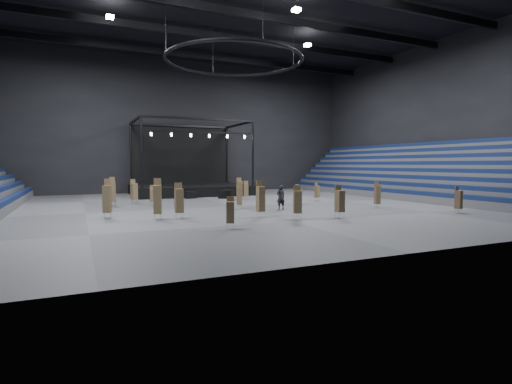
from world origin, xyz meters
name	(u,v)px	position (x,y,z in m)	size (l,w,h in m)	color
floor	(235,206)	(0.00, 0.00, 0.00)	(50.00, 50.00, 0.00)	#504F52
ceiling	(234,2)	(0.00, 0.00, 18.00)	(50.00, 42.00, 0.20)	black
wall_back	(179,126)	(0.00, 21.00, 9.00)	(50.00, 0.20, 18.00)	black
wall_front	(417,39)	(0.00, -21.00, 9.00)	(50.00, 0.20, 18.00)	black
wall_right	(437,119)	(25.00, 0.00, 9.00)	(0.20, 42.00, 18.00)	black
bleachers_right	(422,183)	(22.94, 0.00, 1.73)	(7.20, 40.00, 6.40)	#4D4D4F
stage	(189,183)	(0.00, 16.24, 1.45)	(14.00, 10.00, 9.20)	black
truss_ring	(234,60)	(0.00, 0.00, 13.00)	(12.30, 12.30, 5.15)	black
roof_girders	(234,12)	(0.00, 0.00, 17.20)	(49.00, 30.35, 0.70)	black
floodlights	(252,2)	(0.00, -4.00, 16.60)	(28.60, 16.60, 0.25)	white
flight_case_left	(191,195)	(-1.46, 9.82, 0.40)	(1.20, 0.60, 0.80)	black
flight_case_mid	(224,194)	(1.99, 8.34, 0.44)	(1.33, 0.67, 0.89)	black
flight_case_right	(228,193)	(3.17, 10.31, 0.43)	(1.30, 0.65, 0.87)	black
chair_stack_0	(246,190)	(3.44, 5.52, 1.11)	(0.62, 0.62, 2.05)	silver
chair_stack_1	(298,194)	(6.07, -0.99, 1.04)	(0.56, 0.56, 1.93)	silver
chair_stack_2	(340,201)	(4.00, -10.37, 1.24)	(0.56, 0.56, 2.34)	silver
chair_stack_3	(157,199)	(-8.02, -6.15, 1.46)	(0.64, 0.64, 2.87)	silver
chair_stack_4	(230,212)	(-4.84, -11.85, 1.04)	(0.60, 0.60, 1.94)	silver
chair_stack_5	(459,199)	(14.00, -11.99, 1.11)	(0.54, 0.54, 2.11)	silver
chair_stack_6	(297,201)	(0.87, -9.81, 1.26)	(0.69, 0.69, 2.36)	silver
chair_stack_7	(153,195)	(-6.73, 3.43, 1.02)	(0.45, 0.45, 1.91)	silver
chair_stack_8	(317,191)	(9.78, 1.51, 1.00)	(0.49, 0.49, 1.89)	silver
chair_stack_9	(261,198)	(-0.96, -7.69, 1.37)	(0.53, 0.53, 2.67)	silver
chair_stack_10	(112,192)	(-10.14, 4.11, 1.38)	(0.52, 0.52, 2.68)	silver
chair_stack_11	(377,192)	(14.00, -2.77, 1.10)	(0.50, 0.50, 2.13)	silver
chair_stack_12	(107,198)	(-11.11, -3.90, 1.43)	(0.66, 0.66, 2.81)	silver
chair_stack_13	(179,200)	(-6.56, -6.29, 1.34)	(0.55, 0.55, 2.54)	silver
chair_stack_14	(377,194)	(10.95, -6.29, 1.19)	(0.49, 0.49, 2.34)	silver
chair_stack_15	(134,191)	(-8.05, 5.95, 1.26)	(0.68, 0.68, 2.39)	silver
chair_stack_16	(240,188)	(3.09, 6.54, 1.27)	(0.58, 0.58, 2.37)	silver
chair_stack_17	(239,196)	(-0.46, -2.29, 1.15)	(0.56, 0.56, 2.20)	silver
man_center	(281,197)	(2.65, -3.95, 1.03)	(0.75, 0.49, 2.05)	black
crew_member	(280,194)	(6.17, 2.86, 0.75)	(0.73, 0.57, 1.51)	black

